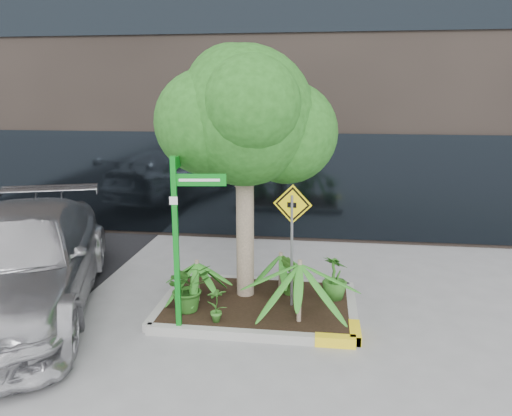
# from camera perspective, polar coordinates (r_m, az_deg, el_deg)

# --- Properties ---
(ground) EXTENTS (80.00, 80.00, 0.00)m
(ground) POSITION_cam_1_polar(r_m,az_deg,el_deg) (8.55, -1.40, -12.26)
(ground) COLOR gray
(ground) RESTS_ON ground
(planter) EXTENTS (3.35, 2.36, 0.15)m
(planter) POSITION_cam_1_polar(r_m,az_deg,el_deg) (8.72, 0.41, -10.99)
(planter) COLOR #9E9E99
(planter) RESTS_ON ground
(tree) EXTENTS (2.99, 2.65, 4.48)m
(tree) POSITION_cam_1_polar(r_m,az_deg,el_deg) (8.36, -1.32, 10.44)
(tree) COLOR tan
(tree) RESTS_ON ground
(palm_front) EXTENTS (1.14, 1.14, 1.26)m
(palm_front) POSITION_cam_1_polar(r_m,az_deg,el_deg) (7.71, 5.04, -6.40)
(palm_front) COLOR tan
(palm_front) RESTS_ON ground
(palm_left) EXTENTS (0.83, 0.83, 0.92)m
(palm_left) POSITION_cam_1_polar(r_m,az_deg,el_deg) (8.58, -6.78, -6.24)
(palm_left) COLOR tan
(palm_left) RESTS_ON ground
(palm_back) EXTENTS (0.78, 0.78, 0.86)m
(palm_back) POSITION_cam_1_polar(r_m,az_deg,el_deg) (9.06, 2.85, -5.38)
(palm_back) COLOR tan
(palm_back) RESTS_ON ground
(parked_car) EXTENTS (4.19, 6.39, 1.72)m
(parked_car) POSITION_cam_1_polar(r_m,az_deg,el_deg) (9.37, -25.41, -5.61)
(parked_car) COLOR #B9B8BE
(parked_car) RESTS_ON ground
(shrub_a) EXTENTS (1.02, 1.02, 0.81)m
(shrub_a) POSITION_cam_1_polar(r_m,az_deg,el_deg) (8.34, -7.76, -8.92)
(shrub_a) COLOR #255B1A
(shrub_a) RESTS_ON planter
(shrub_b) EXTENTS (0.60, 0.60, 0.77)m
(shrub_b) POSITION_cam_1_polar(r_m,az_deg,el_deg) (8.82, 9.00, -7.83)
(shrub_b) COLOR #2C681F
(shrub_b) RESTS_ON planter
(shrub_c) EXTENTS (0.40, 0.40, 0.58)m
(shrub_c) POSITION_cam_1_polar(r_m,az_deg,el_deg) (7.94, -4.53, -10.92)
(shrub_c) COLOR #327022
(shrub_c) RESTS_ON planter
(shrub_d) EXTENTS (0.52, 0.52, 0.76)m
(shrub_d) POSITION_cam_1_polar(r_m,az_deg,el_deg) (8.88, 3.99, -7.59)
(shrub_d) COLOR #30681E
(shrub_d) RESTS_ON planter
(street_sign_post) EXTENTS (0.87, 0.81, 2.77)m
(street_sign_post) POSITION_cam_1_polar(r_m,az_deg,el_deg) (7.51, -8.73, -2.10)
(street_sign_post) COLOR #0B7F19
(street_sign_post) RESTS_ON ground
(cattle_sign) EXTENTS (0.63, 0.16, 2.08)m
(cattle_sign) POSITION_cam_1_polar(r_m,az_deg,el_deg) (8.09, 4.16, -2.01)
(cattle_sign) COLOR slate
(cattle_sign) RESTS_ON ground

